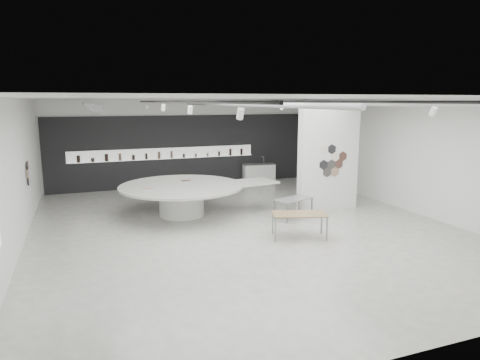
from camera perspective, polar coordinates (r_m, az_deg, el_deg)
name	(u,v)px	position (r m, az deg, el deg)	size (l,w,h in m)	color
room	(241,158)	(12.43, 0.10, 2.89)	(12.02, 14.02, 3.82)	#B6B6AC
back_wall_display	(185,151)	(19.09, -7.29, 3.87)	(11.80, 0.27, 3.10)	black
partition_column	(328,158)	(14.96, 11.71, 2.91)	(2.20, 0.38, 3.60)	white
display_island	(184,195)	(14.14, -7.45, -2.06)	(5.59, 4.62, 1.03)	white
sample_table_wood	(299,215)	(11.86, 7.92, -4.68)	(1.62, 1.16, 0.69)	olive
sample_table_stone	(294,200)	(13.83, 7.17, -2.68)	(1.39, 1.02, 0.64)	gray
kitchen_counter	(259,173)	(19.90, 2.54, 0.95)	(1.54, 0.74, 1.16)	white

